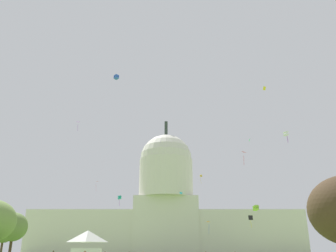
% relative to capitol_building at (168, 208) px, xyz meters
% --- Properties ---
extents(capitol_building, '(141.42, 29.25, 72.51)m').
position_rel_capitol_building_xyz_m(capitol_building, '(0.00, 0.00, 0.00)').
color(capitol_building, beige).
rests_on(capitol_building, ground_plane).
extents(event_tent, '(7.26, 5.74, 6.19)m').
position_rel_capitol_building_xyz_m(event_tent, '(-17.33, -106.22, -20.38)').
color(event_tent, white).
rests_on(event_tent, ground_plane).
extents(tree_west_mid, '(8.42, 8.58, 11.91)m').
position_rel_capitol_building_xyz_m(tree_west_mid, '(-41.74, -89.75, -15.60)').
color(tree_west_mid, '#42301E').
rests_on(tree_west_mid, ground_plane).
extents(tree_west_near, '(9.97, 9.92, 12.20)m').
position_rel_capitol_building_xyz_m(tree_west_near, '(-50.30, -75.99, -15.48)').
color(tree_west_near, '#4C3823').
rests_on(tree_west_near, ground_plane).
extents(kite_orange_low, '(1.43, 0.92, 4.13)m').
position_rel_capitol_building_xyz_m(kite_orange_low, '(15.82, -59.15, -12.23)').
color(kite_orange_low, orange).
extents(kite_red_mid, '(1.72, 1.51, 4.07)m').
position_rel_capitol_building_xyz_m(kite_red_mid, '(23.62, -88.16, 5.90)').
color(kite_red_mid, red).
extents(kite_lime_low, '(0.99, 1.02, 0.86)m').
position_rel_capitol_building_xyz_m(kite_lime_low, '(15.04, -133.88, -15.51)').
color(kite_lime_low, '#8CD133').
extents(kite_black_low, '(1.06, 0.48, 2.90)m').
position_rel_capitol_building_xyz_m(kite_black_low, '(20.80, -104.55, -14.57)').
color(kite_black_low, black).
extents(kite_gold_high, '(1.08, 1.05, 4.37)m').
position_rel_capitol_building_xyz_m(kite_gold_high, '(17.07, -23.02, 12.34)').
color(kite_gold_high, gold).
extents(kite_pink_mid, '(1.62, 1.72, 4.24)m').
position_rel_capitol_building_xyz_m(kite_pink_mid, '(-32.04, -29.88, 7.74)').
color(kite_pink_mid, pink).
extents(kite_yellow_high, '(1.05, 0.75, 1.25)m').
position_rel_capitol_building_xyz_m(kite_yellow_high, '(35.27, -78.11, 32.44)').
color(kite_yellow_high, yellow).
extents(kite_turquoise_mid, '(1.23, 1.18, 3.49)m').
position_rel_capitol_building_xyz_m(kite_turquoise_mid, '(-15.43, -69.39, -4.60)').
color(kite_turquoise_mid, teal).
extents(kite_white_mid, '(0.93, 0.91, 2.07)m').
position_rel_capitol_building_xyz_m(kite_white_mid, '(21.44, -133.27, -2.93)').
color(kite_white_mid, white).
extents(kite_cyan_mid, '(1.26, 1.27, 1.03)m').
position_rel_capitol_building_xyz_m(kite_cyan_mid, '(6.65, -40.37, 1.47)').
color(kite_cyan_mid, '#33BCDB').
extents(kite_green_high, '(0.49, 1.05, 1.08)m').
position_rel_capitol_building_xyz_m(kite_green_high, '(33.71, -56.76, 19.95)').
color(kite_green_high, green).
extents(kite_violet_high, '(1.50, 1.14, 3.14)m').
position_rel_capitol_building_xyz_m(kite_violet_high, '(-31.29, -71.83, 21.64)').
color(kite_violet_high, purple).
extents(kite_blue_high, '(1.24, 1.24, 0.95)m').
position_rel_capitol_building_xyz_m(kite_blue_high, '(-10.38, -120.80, 14.55)').
color(kite_blue_high, blue).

